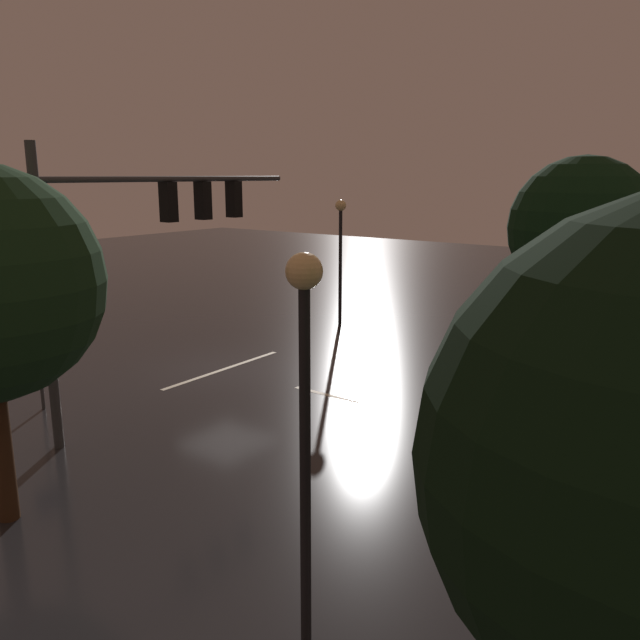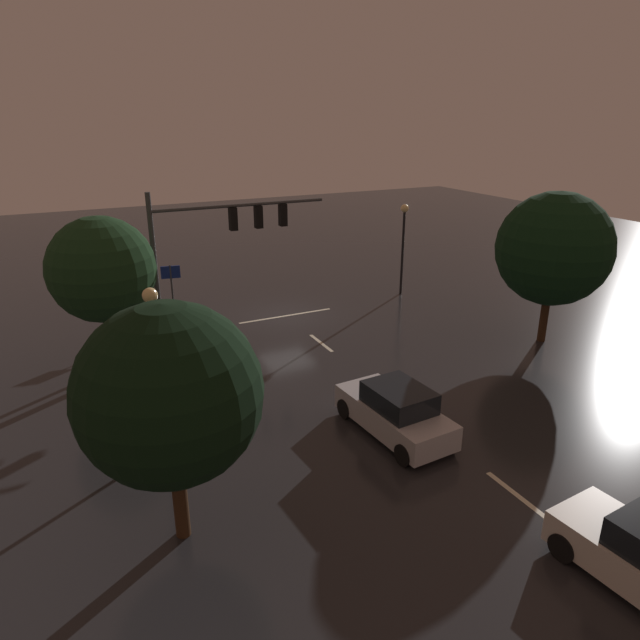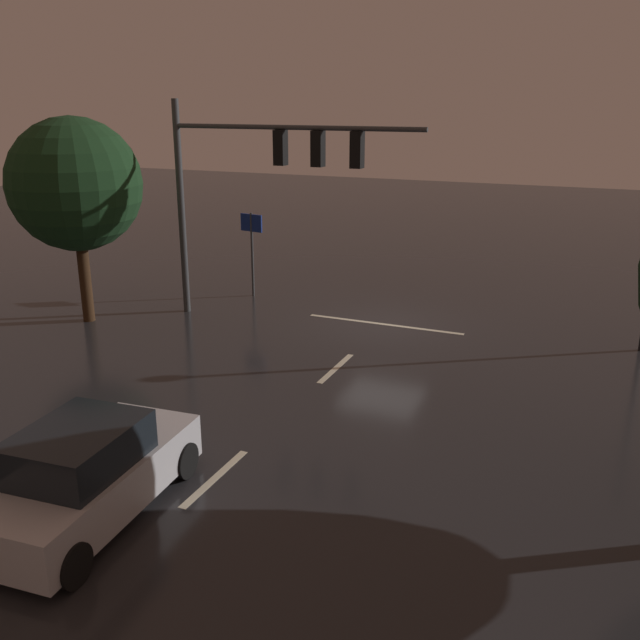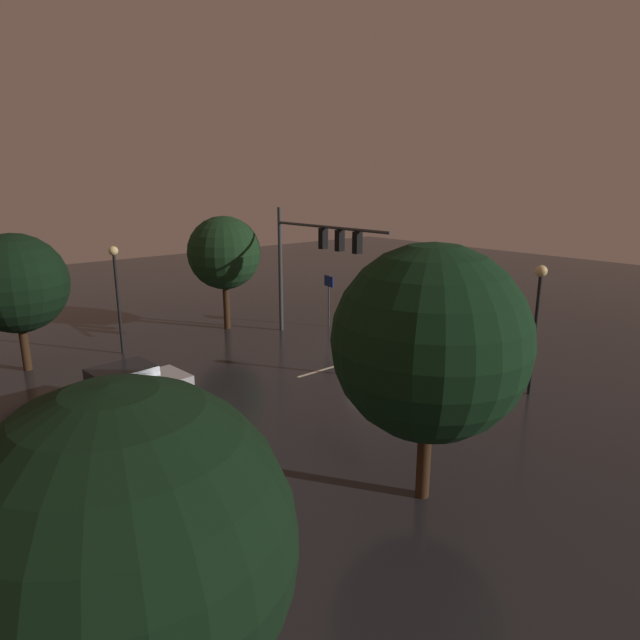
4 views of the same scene
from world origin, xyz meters
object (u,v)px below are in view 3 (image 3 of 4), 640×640
traffic_signal_assembly (261,169)px  tree_right_far (75,185)px  car_approaching (88,474)px  route_sign (252,237)px

traffic_signal_assembly → tree_right_far: size_ratio=1.27×
traffic_signal_assembly → car_approaching: bearing=102.2°
traffic_signal_assembly → tree_right_far: traffic_signal_assembly is taller
car_approaching → route_sign: (4.09, -13.25, 1.34)m
route_sign → car_approaching: bearing=107.1°
traffic_signal_assembly → route_sign: (1.76, -2.51, -2.60)m
traffic_signal_assembly → car_approaching: 11.67m
traffic_signal_assembly → car_approaching: size_ratio=1.78×
traffic_signal_assembly → route_sign: bearing=-55.0°
traffic_signal_assembly → route_sign: 4.02m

